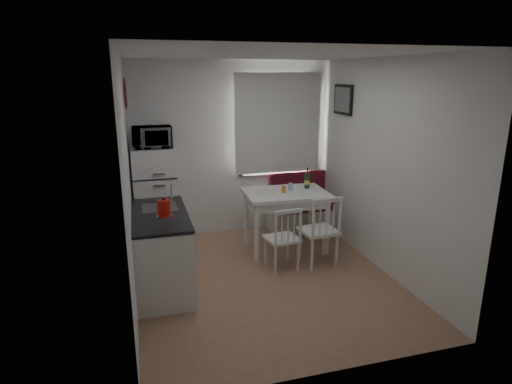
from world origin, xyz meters
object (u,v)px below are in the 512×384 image
at_px(wine_bottle, 307,178).
at_px(chair_left, 284,233).
at_px(kitchen_counter, 161,250).
at_px(fridge, 156,198).
at_px(kettle, 164,208).
at_px(microwave, 152,137).
at_px(dining_table, 286,198).
at_px(bench, 308,210).
at_px(chair_right, 322,224).

bearing_deg(wine_bottle, chair_left, -128.48).
height_order(kitchen_counter, fridge, fridge).
bearing_deg(kettle, microwave, 91.24).
bearing_deg(fridge, microwave, -90.00).
relative_size(dining_table, chair_left, 2.61).
height_order(kitchen_counter, wine_bottle, kitchen_counter).
relative_size(bench, microwave, 2.46).
height_order(microwave, kettle, microwave).
bearing_deg(bench, chair_right, -105.77).
height_order(fridge, microwave, microwave).
distance_m(bench, chair_left, 1.62).
xyz_separation_m(dining_table, kettle, (-1.70, -0.85, 0.27)).
bearing_deg(dining_table, fridge, 164.14).
relative_size(chair_right, wine_bottle, 1.69).
distance_m(bench, chair_right, 1.43).
xyz_separation_m(chair_left, kettle, (-1.45, -0.20, 0.50)).
height_order(kitchen_counter, chair_left, kitchen_counter).
bearing_deg(fridge, dining_table, -18.46).
relative_size(fridge, kettle, 6.43).
relative_size(dining_table, kettle, 5.14).
height_order(dining_table, fridge, fridge).
relative_size(microwave, wine_bottle, 1.73).
relative_size(fridge, microwave, 2.80).
bearing_deg(fridge, kettle, -88.80).
bearing_deg(kettle, bench, 33.50).
height_order(fridge, wine_bottle, fridge).
bearing_deg(chair_left, kitchen_counter, 173.78).
xyz_separation_m(kitchen_counter, dining_table, (1.75, 0.67, 0.29)).
distance_m(bench, wine_bottle, 0.95).
bearing_deg(kitchen_counter, chair_right, 0.05).
distance_m(dining_table, microwave, 1.99).
xyz_separation_m(bench, wine_bottle, (-0.28, -0.59, 0.69)).
height_order(bench, chair_left, bench).
bearing_deg(kettle, kitchen_counter, 104.86).
relative_size(kettle, wine_bottle, 0.75).
relative_size(fridge, wine_bottle, 4.85).
bearing_deg(fridge, wine_bottle, -12.92).
bearing_deg(kitchen_counter, fridge, 89.10).
relative_size(bench, chair_right, 2.53).
relative_size(kitchen_counter, dining_table, 1.14).
xyz_separation_m(dining_table, wine_bottle, (0.35, 0.10, 0.24)).
bearing_deg(wine_bottle, kettle, -154.98).
bearing_deg(kettle, wine_bottle, 25.02).
relative_size(bench, dining_table, 1.10).
bearing_deg(bench, kitchen_counter, -150.34).
distance_m(dining_table, wine_bottle, 0.44).
distance_m(kitchen_counter, chair_right, 2.00).
height_order(kitchen_counter, bench, kitchen_counter).
xyz_separation_m(bench, chair_right, (-0.38, -1.35, 0.28)).
bearing_deg(chair_left, chair_right, -8.06).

